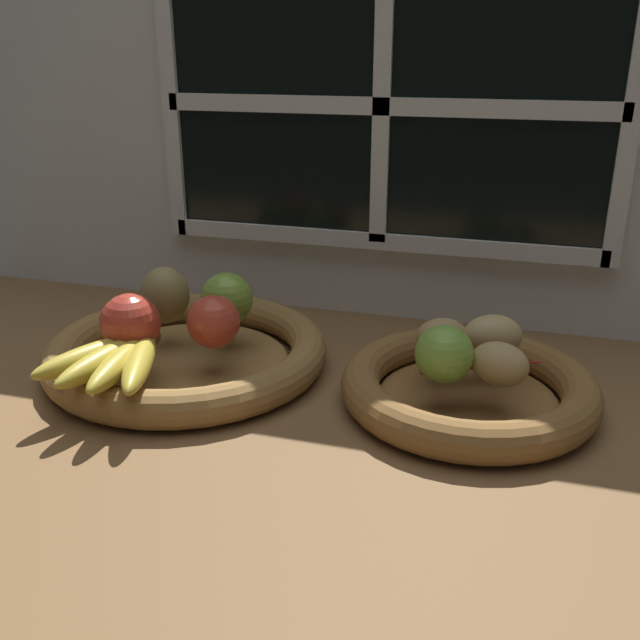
# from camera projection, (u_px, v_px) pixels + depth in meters

# --- Properties ---
(ground_plane) EXTENTS (1.40, 0.90, 0.03)m
(ground_plane) POSITION_uv_depth(u_px,v_px,m) (326.00, 409.00, 0.84)
(ground_plane) COLOR brown
(back_wall) EXTENTS (1.40, 0.05, 0.55)m
(back_wall) POSITION_uv_depth(u_px,v_px,m) (384.00, 128.00, 1.00)
(back_wall) COLOR silver
(back_wall) RESTS_ON ground_plane
(fruit_bowl_left) EXTENTS (0.36, 0.36, 0.05)m
(fruit_bowl_left) POSITION_uv_depth(u_px,v_px,m) (187.00, 352.00, 0.90)
(fruit_bowl_left) COLOR olive
(fruit_bowl_left) RESTS_ON ground_plane
(fruit_bowl_right) EXTENTS (0.29, 0.29, 0.05)m
(fruit_bowl_right) POSITION_uv_depth(u_px,v_px,m) (468.00, 388.00, 0.81)
(fruit_bowl_right) COLOR brown
(fruit_bowl_right) RESTS_ON ground_plane
(apple_red_front) EXTENTS (0.07, 0.07, 0.07)m
(apple_red_front) POSITION_uv_depth(u_px,v_px,m) (130.00, 323.00, 0.84)
(apple_red_front) COLOR #B73828
(apple_red_front) RESTS_ON fruit_bowl_left
(apple_red_right) EXTENTS (0.06, 0.06, 0.06)m
(apple_red_right) POSITION_uv_depth(u_px,v_px,m) (213.00, 322.00, 0.85)
(apple_red_right) COLOR #CC422D
(apple_red_right) RESTS_ON fruit_bowl_left
(apple_green_back) EXTENTS (0.07, 0.07, 0.07)m
(apple_green_back) POSITION_uv_depth(u_px,v_px,m) (227.00, 299.00, 0.92)
(apple_green_back) COLOR #7AA338
(apple_green_back) RESTS_ON fruit_bowl_left
(pear_brown) EXTENTS (0.08, 0.08, 0.08)m
(pear_brown) POSITION_uv_depth(u_px,v_px,m) (165.00, 295.00, 0.92)
(pear_brown) COLOR olive
(pear_brown) RESTS_ON fruit_bowl_left
(banana_bunch_front) EXTENTS (0.15, 0.17, 0.03)m
(banana_bunch_front) POSITION_uv_depth(u_px,v_px,m) (116.00, 359.00, 0.79)
(banana_bunch_front) COLOR gold
(banana_bunch_front) RESTS_ON fruit_bowl_left
(potato_small) EXTENTS (0.08, 0.07, 0.05)m
(potato_small) POSITION_uv_depth(u_px,v_px,m) (499.00, 365.00, 0.76)
(potato_small) COLOR tan
(potato_small) RESTS_ON fruit_bowl_right
(potato_back) EXTENTS (0.08, 0.07, 0.05)m
(potato_back) POSITION_uv_depth(u_px,v_px,m) (493.00, 336.00, 0.83)
(potato_back) COLOR tan
(potato_back) RESTS_ON fruit_bowl_right
(potato_oblong) EXTENTS (0.07, 0.07, 0.05)m
(potato_oblong) POSITION_uv_depth(u_px,v_px,m) (442.00, 337.00, 0.83)
(potato_oblong) COLOR #A38451
(potato_oblong) RESTS_ON fruit_bowl_right
(lime_near) EXTENTS (0.06, 0.06, 0.06)m
(lime_near) POSITION_uv_depth(u_px,v_px,m) (444.00, 354.00, 0.76)
(lime_near) COLOR #7AAD3D
(lime_near) RESTS_ON fruit_bowl_right
(chili_pepper) EXTENTS (0.14, 0.07, 0.02)m
(chili_pepper) POSITION_uv_depth(u_px,v_px,m) (483.00, 363.00, 0.79)
(chili_pepper) COLOR red
(chili_pepper) RESTS_ON fruit_bowl_right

